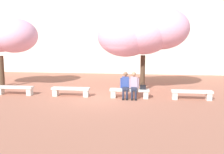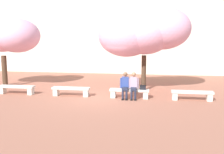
% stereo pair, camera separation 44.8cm
% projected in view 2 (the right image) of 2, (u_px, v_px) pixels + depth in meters
% --- Properties ---
extents(ground_plane, '(100.00, 100.00, 0.00)m').
position_uv_depth(ground_plane, '(100.00, 97.00, 13.13)').
color(ground_plane, '#9E604C').
extents(building_facade, '(28.00, 4.00, 7.25)m').
position_uv_depth(building_facade, '(124.00, 30.00, 22.98)').
color(building_facade, beige).
rests_on(building_facade, ground).
extents(stone_bench_west_end, '(1.93, 0.43, 0.45)m').
position_uv_depth(stone_bench_west_end, '(16.00, 88.00, 13.78)').
color(stone_bench_west_end, beige).
rests_on(stone_bench_west_end, ground).
extents(stone_bench_near_west, '(1.93, 0.43, 0.45)m').
position_uv_depth(stone_bench_near_west, '(71.00, 90.00, 13.32)').
color(stone_bench_near_west, beige).
rests_on(stone_bench_near_west, ground).
extents(stone_bench_center, '(1.93, 0.43, 0.45)m').
position_uv_depth(stone_bench_center, '(129.00, 92.00, 12.86)').
color(stone_bench_center, beige).
rests_on(stone_bench_center, ground).
extents(stone_bench_near_east, '(1.93, 0.43, 0.45)m').
position_uv_depth(stone_bench_near_east, '(192.00, 94.00, 12.39)').
color(stone_bench_near_east, beige).
rests_on(stone_bench_near_east, ground).
extents(person_seated_left, '(0.51, 0.69, 1.29)m').
position_uv_depth(person_seated_left, '(125.00, 84.00, 12.78)').
color(person_seated_left, black).
rests_on(person_seated_left, ground).
extents(person_seated_right, '(0.51, 0.70, 1.29)m').
position_uv_depth(person_seated_right, '(134.00, 84.00, 12.71)').
color(person_seated_right, black).
rests_on(person_seated_right, ground).
extents(handbag, '(0.30, 0.15, 0.34)m').
position_uv_depth(handbag, '(143.00, 87.00, 12.69)').
color(handbag, black).
rests_on(handbag, stone_bench_center).
extents(cherry_tree_main, '(4.97, 3.34, 4.58)m').
position_uv_depth(cherry_tree_main, '(144.00, 33.00, 14.18)').
color(cherry_tree_main, '#473323').
rests_on(cherry_tree_main, ground).
extents(cherry_tree_secondary, '(4.20, 2.74, 4.06)m').
position_uv_depth(cherry_tree_secondary, '(6.00, 37.00, 15.40)').
color(cherry_tree_secondary, '#473323').
rests_on(cherry_tree_secondary, ground).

